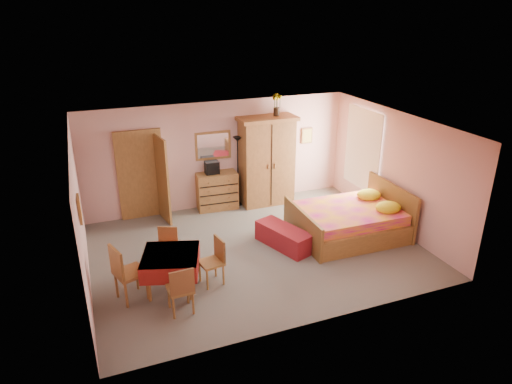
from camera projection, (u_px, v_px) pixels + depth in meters
name	position (u px, v px, depth m)	size (l,w,h in m)	color
floor	(257.00, 249.00, 9.37)	(6.50, 6.50, 0.00)	slate
ceiling	(257.00, 126.00, 8.38)	(6.50, 6.50, 0.00)	brown
wall_back	(219.00, 155.00, 11.03)	(6.50, 0.10, 2.60)	#D19C97
wall_front	(319.00, 251.00, 6.72)	(6.50, 0.10, 2.60)	#D19C97
wall_left	(80.00, 217.00, 7.79)	(0.10, 5.00, 2.60)	#D19C97
wall_right	(395.00, 171.00, 9.97)	(0.10, 5.00, 2.60)	#D19C97
doorway	(141.00, 176.00, 10.47)	(1.06, 0.12, 2.15)	#9E6B35
window	(363.00, 149.00, 10.93)	(0.08, 1.40, 1.95)	white
picture_left	(79.00, 209.00, 7.13)	(0.04, 0.32, 0.42)	orange
picture_back	(307.00, 136.00, 11.70)	(0.30, 0.04, 0.40)	#D8BF59
chest_of_drawers	(217.00, 191.00, 11.12)	(0.97, 0.49, 0.92)	brown
wall_mirror	(213.00, 145.00, 10.89)	(0.88, 0.05, 0.69)	white
stereo	(212.00, 168.00, 10.85)	(0.32, 0.24, 0.30)	black
floor_lamp	(238.00, 172.00, 11.17)	(0.22, 0.22, 1.75)	black
wardrobe	(267.00, 161.00, 11.21)	(1.41, 0.73, 2.21)	brown
sunflower_vase	(277.00, 105.00, 10.78)	(0.21, 0.21, 0.53)	yellow
bed	(348.00, 213.00, 9.77)	(2.26, 1.78, 1.05)	#C41385
bench	(284.00, 237.00, 9.42)	(0.48, 1.28, 0.43)	maroon
dining_table	(172.00, 272.00, 7.95)	(0.95, 0.95, 0.70)	maroon
chair_south	(180.00, 288.00, 7.33)	(0.39, 0.39, 0.87)	olive
chair_north	(167.00, 250.00, 8.52)	(0.37, 0.37, 0.82)	olive
chair_west	(130.00, 272.00, 7.63)	(0.47, 0.47, 1.03)	#A46937
chair_east	(211.00, 262.00, 8.09)	(0.39, 0.39, 0.86)	#B07D3B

